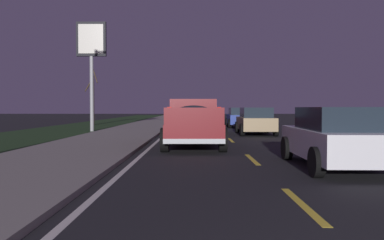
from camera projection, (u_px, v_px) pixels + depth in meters
The scene contains 11 objects.
ground at pixel (218, 129), 28.88m from camera, with size 144.00×144.00×0.00m, color black.
sidewalk_shoulder at pixel (140, 128), 28.92m from camera, with size 108.00×4.00×0.12m, color gray.
grass_verge at pixel (73, 128), 28.96m from camera, with size 108.00×6.00×0.01m, color #1E3819.
lane_markings at pixel (184, 127), 30.85m from camera, with size 108.00×3.54×0.01m.
pickup_truck at pixel (193, 122), 15.33m from camera, with size 5.45×2.33×1.87m.
sedan_red at pixel (194, 121), 22.54m from camera, with size 4.43×2.07×1.54m.
sedan_tan at pixel (255, 121), 22.44m from camera, with size 4.43×2.07×1.54m.
sedan_blue at pixel (240, 117), 30.85m from camera, with size 4.42×2.05×1.54m.
sedan_white at pixel (336, 137), 9.95m from camera, with size 4.43×2.07×1.54m.
gas_price_sign at pixel (91, 49), 25.33m from camera, with size 0.27×1.90×7.05m.
bare_tree_far at pixel (93, 98), 34.89m from camera, with size 1.40×1.27×5.23m.
Camera 1 is at (-1.86, 1.69, 1.52)m, focal length 36.85 mm.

